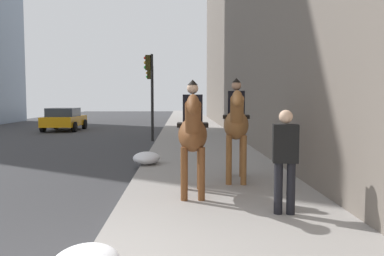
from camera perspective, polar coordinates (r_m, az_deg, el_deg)
mounted_horse_near at (r=7.50m, az=0.10°, el=-0.63°), size 2.15×0.61×2.25m
mounted_horse_far at (r=8.89m, az=6.46°, el=0.67°), size 2.15×0.74×2.35m
pedestrian_greeting at (r=6.49m, az=13.44°, el=-3.80°), size 0.32×0.44×1.70m
car_near_lane at (r=25.91m, az=-18.14°, el=1.29°), size 3.99×2.11×1.44m
traffic_light_near_curb at (r=18.55m, az=-6.12°, el=6.50°), size 0.20×0.44×4.09m
traffic_light_far_curb at (r=22.85m, az=-6.00°, el=5.77°), size 0.20×0.44×3.90m
snow_pile_far at (r=11.38m, az=-6.67°, el=-4.36°), size 1.01×0.78×0.35m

